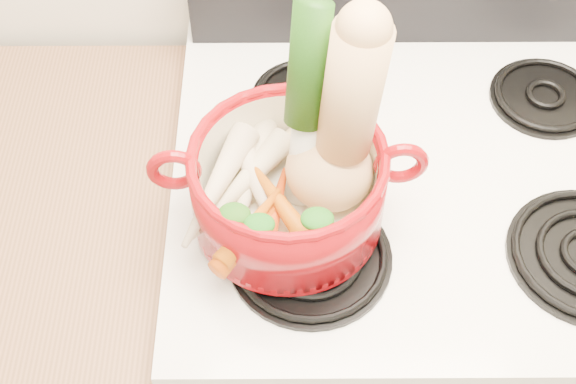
{
  "coord_description": "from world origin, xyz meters",
  "views": [
    {
      "loc": [
        -0.22,
        0.65,
        1.87
      ],
      "look_at": [
        -0.22,
        1.28,
        1.05
      ],
      "focal_mm": 50.0,
      "sensor_mm": 36.0,
      "label": 1
    }
  ],
  "objects_px": {
    "stove_body": "(399,325)",
    "leek": "(307,110)",
    "squash": "(357,121)",
    "dutch_oven": "(288,187)"
  },
  "relations": [
    {
      "from": "stove_body",
      "to": "leek",
      "type": "bearing_deg",
      "value": -159.94
    },
    {
      "from": "stove_body",
      "to": "squash",
      "type": "bearing_deg",
      "value": -148.13
    },
    {
      "from": "squash",
      "to": "stove_body",
      "type": "bearing_deg",
      "value": 48.65
    },
    {
      "from": "dutch_oven",
      "to": "leek",
      "type": "distance_m",
      "value": 0.13
    },
    {
      "from": "stove_body",
      "to": "dutch_oven",
      "type": "height_order",
      "value": "dutch_oven"
    },
    {
      "from": "stove_body",
      "to": "dutch_oven",
      "type": "relative_size",
      "value": 3.54
    },
    {
      "from": "stove_body",
      "to": "dutch_oven",
      "type": "bearing_deg",
      "value": -155.62
    },
    {
      "from": "dutch_oven",
      "to": "squash",
      "type": "height_order",
      "value": "squash"
    },
    {
      "from": "stove_body",
      "to": "dutch_oven",
      "type": "xyz_separation_m",
      "value": [
        -0.22,
        -0.1,
        0.57
      ]
    },
    {
      "from": "dutch_oven",
      "to": "stove_body",
      "type": "bearing_deg",
      "value": 22.49
    }
  ]
}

